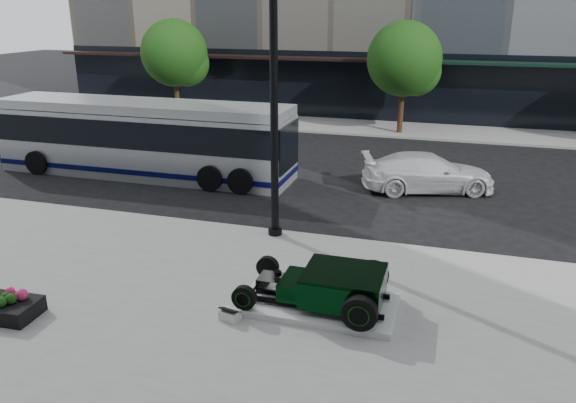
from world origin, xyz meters
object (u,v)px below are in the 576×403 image
(white_sedan, at_px, (428,172))
(hot_rod, at_px, (334,286))
(lamppost, at_px, (274,120))
(transit_bus, at_px, (144,138))

(white_sedan, bearing_deg, hot_rod, 154.72)
(hot_rod, relative_size, lamppost, 0.44)
(lamppost, distance_m, transit_bus, 8.80)
(hot_rod, bearing_deg, lamppost, 124.42)
(hot_rod, height_order, lamppost, lamppost)
(lamppost, height_order, transit_bus, lamppost)
(hot_rod, xyz_separation_m, lamppost, (-2.57, 3.75, 2.80))
(lamppost, distance_m, white_sedan, 7.64)
(lamppost, bearing_deg, hot_rod, -55.58)
(hot_rod, bearing_deg, white_sedan, 81.84)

